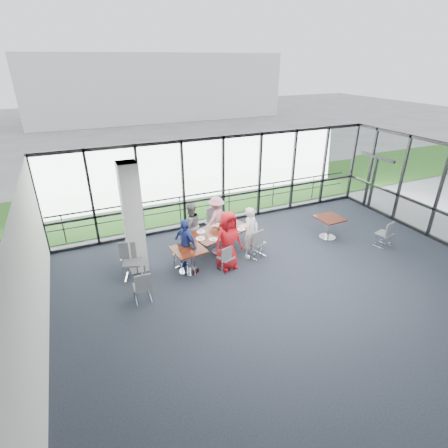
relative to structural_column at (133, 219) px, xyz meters
name	(u,v)px	position (x,y,z in m)	size (l,w,h in m)	color
floor	(300,295)	(3.60, -3.00, -1.61)	(12.00, 10.00, 0.02)	#1D232B
ceiling	(314,178)	(3.60, -3.00, 1.60)	(12.00, 10.00, 0.04)	white
wall_left	(29,306)	(-2.40, -3.00, 0.00)	(0.10, 10.00, 3.20)	silver
curtain_wall_back	(223,181)	(3.60, 2.00, 0.00)	(12.00, 0.10, 3.20)	white
exit_door	(373,183)	(9.60, 0.75, -0.55)	(0.12, 1.60, 2.10)	black
structural_column	(133,219)	(0.00, 0.00, 0.00)	(0.50, 0.50, 3.20)	silver
apron	(183,182)	(3.60, 7.00, -1.62)	(80.00, 70.00, 0.02)	slate
grass_strip	(196,195)	(3.60, 5.00, -1.59)	(80.00, 5.00, 0.01)	#24631B
hangar_main	(152,86)	(7.60, 29.00, 1.40)	(24.00, 10.00, 6.00)	silver
guard_rail	(217,203)	(3.60, 2.60, -1.10)	(0.06, 0.06, 12.00)	#2D2D33
main_table	(220,234)	(2.58, -0.06, -0.98)	(2.11, 1.54, 0.75)	#370F07
side_table_left	(188,253)	(1.30, -0.77, -0.97)	(0.96, 0.96, 0.75)	#370F07
side_table_right	(329,221)	(6.34, -0.69, -0.97)	(0.85, 0.85, 0.75)	#370F07
diner_near_left	(228,241)	(2.42, -1.01, -0.71)	(0.87, 0.56, 1.77)	red
diner_near_right	(251,233)	(3.33, -0.69, -0.79)	(0.59, 0.43, 1.63)	silver
diner_far_left	(191,226)	(1.84, 0.60, -0.83)	(0.75, 0.46, 1.54)	slate
diner_far_right	(216,218)	(2.85, 0.87, -0.86)	(0.96, 0.50, 1.49)	pink
diner_end	(185,244)	(1.31, -0.48, -0.83)	(0.90, 0.49, 1.54)	navy
chair_main_nl	(226,258)	(2.31, -1.11, -1.19)	(0.40, 0.40, 0.82)	slate
chair_main_nr	(256,243)	(3.49, -0.79, -1.13)	(0.46, 0.46, 0.95)	slate
chair_main_fl	(191,233)	(1.87, 0.71, -1.15)	(0.44, 0.44, 0.89)	slate
chair_main_fr	(214,224)	(2.80, 0.97, -1.11)	(0.48, 0.48, 0.98)	slate
chair_main_end	(184,256)	(1.22, -0.55, -1.18)	(0.41, 0.41, 0.84)	slate
chair_spare_la	(142,286)	(-0.20, -1.56, -1.17)	(0.42, 0.42, 0.86)	slate
chair_spare_lb	(132,262)	(-0.22, -0.42, -1.10)	(0.49, 0.49, 1.00)	slate
chair_spare_r	(384,234)	(7.58, -1.91, -1.15)	(0.44, 0.44, 0.91)	slate
plate_nl	(213,239)	(2.16, -0.54, -0.84)	(0.25, 0.25, 0.01)	white
plate_nr	(241,229)	(3.21, -0.26, -0.84)	(0.27, 0.27, 0.01)	white
plate_fl	(201,232)	(2.00, 0.07, -0.84)	(0.28, 0.28, 0.01)	white
plate_fr	(225,223)	(2.94, 0.34, -0.84)	(0.25, 0.25, 0.01)	white
plate_end	(201,239)	(1.83, -0.34, -0.84)	(0.28, 0.28, 0.01)	white
tumbler_a	(221,233)	(2.47, -0.38, -0.78)	(0.07, 0.07, 0.14)	white
tumbler_b	(231,227)	(2.93, -0.13, -0.78)	(0.07, 0.07, 0.15)	white
tumbler_c	(215,225)	(2.53, 0.21, -0.78)	(0.07, 0.07, 0.13)	white
tumbler_d	(206,236)	(2.01, -0.33, -0.79)	(0.06, 0.06, 0.13)	white
menu_a	(223,237)	(2.51, -0.48, -0.85)	(0.29, 0.21, 0.00)	beige
menu_b	(244,226)	(3.42, -0.07, -0.85)	(0.33, 0.23, 0.00)	beige
menu_c	(216,225)	(2.62, 0.36, -0.85)	(0.28, 0.20, 0.00)	beige
condiment_caddy	(219,229)	(2.57, -0.01, -0.83)	(0.10, 0.07, 0.04)	black
ketchup_bottle	(220,226)	(2.63, 0.04, -0.76)	(0.06, 0.06, 0.18)	#AF0009
green_bottle	(222,227)	(2.67, -0.04, -0.75)	(0.05, 0.05, 0.20)	#1C7A28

